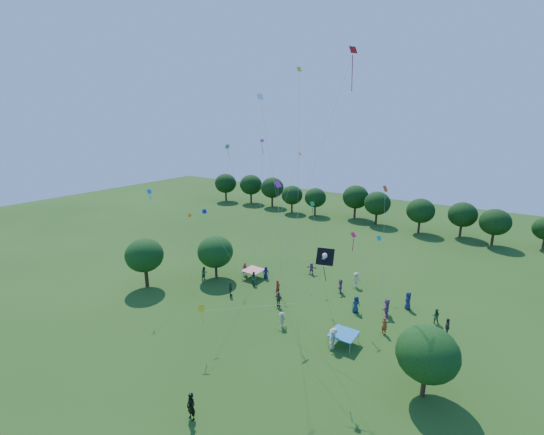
{
  "coord_description": "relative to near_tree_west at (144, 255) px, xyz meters",
  "views": [
    {
      "loc": [
        16.72,
        -11.04,
        19.03
      ],
      "look_at": [
        0.0,
        14.0,
        11.0
      ],
      "focal_mm": 24.0,
      "sensor_mm": 36.0,
      "label": 1
    }
  ],
  "objects": [
    {
      "name": "small_kite_13",
      "position": [
        15.53,
        4.58,
        7.57
      ],
      "size": [
        0.62,
        1.93,
        12.09
      ],
      "color": "#761689"
    },
    {
      "name": "small_kite_1",
      "position": [
        11.05,
        14.16,
        7.15
      ],
      "size": [
        1.96,
        5.8,
        13.89
      ],
      "color": "orange"
    },
    {
      "name": "crowd_person_3",
      "position": [
        23.46,
        1.08,
        -2.98
      ],
      "size": [
        0.69,
        1.31,
        1.93
      ],
      "primitive_type": "imported",
      "rotation": [
        0.0,
        0.0,
        1.47
      ],
      "color": "beige",
      "rests_on": "ground"
    },
    {
      "name": "crowd_person_0",
      "position": [
        10.41,
        9.7,
        -3.17
      ],
      "size": [
        0.83,
        0.83,
        1.55
      ],
      "primitive_type": "imported",
      "rotation": [
        0.0,
        0.0,
        0.79
      ],
      "color": "#1A1D4C",
      "rests_on": "ground"
    },
    {
      "name": "crowd_person_15",
      "position": [
        17.96,
        1.48,
        -3.17
      ],
      "size": [
        0.65,
        1.07,
        1.53
      ],
      "primitive_type": "imported",
      "rotation": [
        0.0,
        0.0,
        4.5
      ],
      "color": "#A3A082",
      "rests_on": "ground"
    },
    {
      "name": "small_kite_3",
      "position": [
        16.65,
        10.12,
        4.73
      ],
      "size": [
        0.48,
        2.88,
        9.24
      ],
      "color": "#1A934B"
    },
    {
      "name": "tent_blue",
      "position": [
        23.95,
        2.09,
        -2.9
      ],
      "size": [
        2.2,
        2.2,
        1.1
      ],
      "color": "#1C73BA",
      "rests_on": "ground"
    },
    {
      "name": "crowd_person_13",
      "position": [
        14.03,
        6.85,
        -3.06
      ],
      "size": [
        0.5,
        0.7,
        1.75
      ],
      "primitive_type": "imported",
      "rotation": [
        0.0,
        0.0,
        1.44
      ],
      "color": "maroon",
      "rests_on": "ground"
    },
    {
      "name": "crowd_person_17",
      "position": [
        25.63,
        8.99,
        -2.99
      ],
      "size": [
        0.73,
        1.81,
        1.9
      ],
      "primitive_type": "imported",
      "rotation": [
        0.0,
        0.0,
        4.77
      ],
      "color": "#8B517F",
      "rests_on": "ground"
    },
    {
      "name": "near_tree_east",
      "position": [
        31.12,
        -0.54,
        -0.5
      ],
      "size": [
        4.27,
        4.27,
        5.37
      ],
      "color": "#422B19",
      "rests_on": "ground"
    },
    {
      "name": "small_kite_0",
      "position": [
        24.52,
        9.39,
        6.88
      ],
      "size": [
        0.84,
        0.63,
        11.78
      ],
      "color": "#F14C0E"
    },
    {
      "name": "small_kite_10",
      "position": [
        15.11,
        -3.94,
        -0.45
      ],
      "size": [
        3.72,
        9.86,
        3.07
      ],
      "color": "yellow"
    },
    {
      "name": "small_kite_5",
      "position": [
        8.03,
        12.29,
        8.87
      ],
      "size": [
        1.43,
        2.69,
        15.52
      ],
      "color": "#831890"
    },
    {
      "name": "man_in_black",
      "position": [
        18.94,
        -11.2,
        -2.97
      ],
      "size": [
        0.74,
        0.49,
        1.93
      ],
      "primitive_type": "imported",
      "rotation": [
        0.0,
        0.0,
        -0.04
      ],
      "color": "black",
      "rests_on": "ground"
    },
    {
      "name": "tent_red_stripe",
      "position": [
        9.07,
        8.93,
        -2.9
      ],
      "size": [
        2.2,
        2.2,
        1.1
      ],
      "color": "red",
      "rests_on": "ground"
    },
    {
      "name": "crowd_person_1",
      "position": [
        7.62,
        9.06,
        -3.11
      ],
      "size": [
        0.67,
        0.73,
        1.66
      ],
      "primitive_type": "imported",
      "rotation": [
        0.0,
        0.0,
        4.12
      ],
      "color": "maroon",
      "rests_on": "ground"
    },
    {
      "name": "near_tree_west",
      "position": [
        0.0,
        0.0,
        0.0
      ],
      "size": [
        4.35,
        4.35,
        5.91
      ],
      "color": "#422B19",
      "rests_on": "ground"
    },
    {
      "name": "small_kite_9",
      "position": [
        2.72,
        4.88,
        2.48
      ],
      "size": [
        3.22,
        2.82,
        6.71
      ],
      "color": "orange"
    },
    {
      "name": "crowd_person_6",
      "position": [
        22.8,
        8.0,
        -3.04
      ],
      "size": [
        0.94,
        1.0,
        1.81
      ],
      "primitive_type": "imported",
      "rotation": [
        0.0,
        0.0,
        0.89
      ],
      "color": "navy",
      "rests_on": "ground"
    },
    {
      "name": "crowd_person_4",
      "position": [
        9.78,
        3.66,
        -3.11
      ],
      "size": [
        0.93,
        1.05,
        1.66
      ],
      "primitive_type": "imported",
      "rotation": [
        0.0,
        0.0,
        2.18
      ],
      "color": "#413D34",
      "rests_on": "ground"
    },
    {
      "name": "small_kite_2",
      "position": [
        17.42,
        5.02,
        12.25
      ],
      "size": [
        0.92,
        1.07,
        22.35
      ],
      "color": "#CDFF16"
    },
    {
      "name": "crowd_person_12",
      "position": [
        27.07,
        11.68,
        -2.99
      ],
      "size": [
        0.92,
        1.07,
        1.91
      ],
      "primitive_type": "imported",
      "rotation": [
        0.0,
        0.0,
        5.24
      ],
      "color": "navy",
      "rests_on": "ground"
    },
    {
      "name": "crowd_person_10",
      "position": [
        15.59,
        4.59,
        -3.11
      ],
      "size": [
        0.98,
        0.46,
        1.67
      ],
      "primitive_type": "imported",
      "rotation": [
        0.0,
        0.0,
        3.16
      ],
      "color": "#473F39",
      "rests_on": "ground"
    },
    {
      "name": "pirate_kite",
      "position": [
        23.54,
        -1.55,
        5.31
      ],
      "size": [
        3.69,
        1.49,
        8.55
      ],
      "color": "black"
    },
    {
      "name": "crowd_person_11",
      "position": [
        19.7,
        11.22,
        -3.11
      ],
      "size": [
        1.06,
        1.65,
        1.67
      ],
      "primitive_type": "imported",
      "rotation": [
        0.0,
        0.0,
        5.06
      ],
      "color": "#874F82",
      "rests_on": "ground"
    },
    {
      "name": "small_kite_12",
      "position": [
        10.59,
        0.9,
        4.28
      ],
      "size": [
        0.5,
        5.79,
        9.63
      ],
      "color": "#121CB6"
    },
    {
      "name": "treeline",
      "position": [
        15.85,
        41.79,
        0.15
      ],
      "size": [
        88.01,
        8.77,
        6.77
      ],
      "color": "#422B19",
      "rests_on": "ground"
    },
    {
      "name": "small_kite_4",
      "position": [
        3.19,
        0.04,
        5.68
      ],
      "size": [
        2.42,
        3.59,
        10.76
      ],
      "color": "#168BE0"
    },
    {
      "name": "crowd_person_8",
      "position": [
        10.21,
        7.49,
        -3.13
      ],
      "size": [
        0.9,
        0.65,
        1.63
      ],
      "primitive_type": "imported",
      "rotation": [
        0.0,
        0.0,
        2.84
      ],
      "color": "#296034",
      "rests_on": "ground"
    },
    {
      "name": "ground",
      "position": [
        17.58,
        -13.64,
        -3.94
      ],
      "size": [
        160.0,
        160.0,
        0.0
      ],
      "primitive_type": "plane",
      "color": "#2A5218"
    },
    {
      "name": "small_kite_11",
      "position": [
        4.95,
        10.54,
        8.96
      ],
      "size": [
        4.99,
        0.49,
        14.86
      ],
      "color": "green"
    },
    {
      "name": "red_high_kite",
      "position": [
        20.18,
        6.62,
        16.27
      ],
      "size": [
        5.5,
        6.54,
        24.01
      ],
      "color": "red"
    },
    {
      "name": "crowd_person_2",
      "position": [
        30.0,
        10.33,
        -3.18
      ],
      "size": [
        0.8,
        0.52,
        1.51
      ],
      "primitive_type": "imported",
      "rotation": [
        0.0,
        0.0,
        3.3
      ],
      "color": "#2B6537",
      "rests_on": "ground"
    },
    {
      "name": "small_kite_8",
      "position": [
        22.85,
        6.89,
        3.51
      ],
      "size": [
        3.17,
        0.76,
        7.47
      ],
      "color": "red"
    },
    {
      "name": "crowd_person_14",
      "position": [
        4.41,
        5.1,
        -3.08
      ],
      "size": [
        0.46,
        0.85,
        1.72
      ],
      "primitive_type": "imported",
      "rotation": [
        0.0,
        0.0,
        1.57
      ],
      "color": "#265A36",
      "rests_on": "ground"
    },
    {
      "name": "crowd_person_9",
      "position": [
        20.63,
        13.65,
        -3.02
      ],
      "size": [
        1.3,
        0.87,
        1.83
      ],
      "primitive_type": "imported",
      "rotation": [
        0.0,
        0.0,
        3.45
      ],
      "color": "#B8B593",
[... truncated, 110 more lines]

